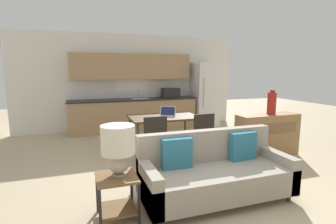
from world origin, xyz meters
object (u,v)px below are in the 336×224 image
dining_table (164,120)px  vase (272,103)px  laptop (167,114)px  dining_chair_near_left (154,140)px  couch (214,173)px  table_lamp (118,145)px  credenza (267,135)px  dining_chair_near_right (201,136)px  refrigerator (205,95)px  side_table (117,190)px

dining_table → vase: vase is taller
vase → laptop: (-1.89, 0.83, -0.25)m
dining_table → dining_chair_near_left: (-0.44, -0.79, -0.18)m
couch → table_lamp: 1.37m
credenza → dining_chair_near_left: bearing=178.8°
table_lamp → credenza: table_lamp is taller
couch → laptop: bearing=89.0°
dining_chair_near_left → dining_chair_near_right: bearing=179.5°
refrigerator → side_table: 5.45m
couch → dining_chair_near_left: (-0.47, 1.28, 0.17)m
dining_table → credenza: (1.90, -0.84, -0.28)m
dining_table → table_lamp: bearing=-120.5°
vase → laptop: bearing=156.3°
table_lamp → credenza: size_ratio=0.46×
refrigerator → dining_table: size_ratio=1.39×
dining_table → table_lamp: size_ratio=2.36×
table_lamp → dining_chair_near_right: 2.16m
dining_chair_near_right → dining_table: bearing=-63.5°
refrigerator → dining_chair_near_right: bearing=-117.9°
dining_table → laptop: 0.14m
dining_table → vase: bearing=-23.5°
vase → couch: bearing=-147.6°
credenza → dining_chair_near_right: bearing=178.7°
vase → dining_chair_near_left: vase is taller
side_table → dining_table: bearing=59.3°
dining_table → couch: 2.10m
table_lamp → dining_chair_near_right: table_lamp is taller
dining_chair_near_right → dining_chair_near_left: bearing=-3.5°
dining_table → vase: size_ratio=2.88×
dining_table → dining_chair_near_left: 0.92m
credenza → dining_chair_near_right: size_ratio=1.36×
refrigerator → dining_chair_near_right: 3.38m
dining_table → vase: 2.16m
credenza → refrigerator: bearing=87.8°
laptop → vase: bearing=9.9°
laptop → dining_chair_near_right: bearing=-30.3°
dining_chair_near_left → dining_table: bearing=-118.9°
dining_table → side_table: 2.51m
vase → dining_chair_near_left: 2.46m
dining_chair_near_right → vase: bearing=175.6°
couch → dining_chair_near_right: (0.42, 1.27, 0.17)m
couch → dining_table: bearing=90.8°
table_lamp → laptop: 2.46m
refrigerator → vase: bearing=-91.2°
refrigerator → laptop: refrigerator is taller
side_table → credenza: credenza is taller
refrigerator → credenza: refrigerator is taller
dining_table → side_table: size_ratio=2.70×
refrigerator → dining_table: (-2.02, -2.16, -0.26)m
vase → dining_chair_near_right: 1.60m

